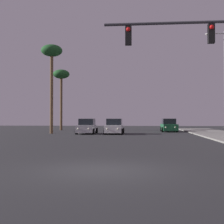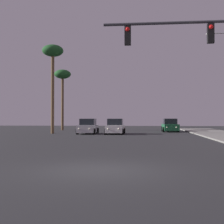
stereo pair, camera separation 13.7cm
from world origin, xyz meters
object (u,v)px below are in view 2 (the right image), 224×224
object	(u,v)px
car_silver	(88,127)
traffic_light_mast	(221,53)
car_white	(115,127)
car_green	(170,126)
palm_tree_mid	(53,56)
palm_tree_far	(63,78)

from	to	relation	value
car_silver	traffic_light_mast	xyz separation A→B (m)	(9.71, -19.40, 3.99)
car_white	traffic_light_mast	bearing A→B (deg)	108.93
car_green	palm_tree_mid	distance (m)	16.87
car_green	traffic_light_mast	bearing A→B (deg)	88.35
car_green	palm_tree_mid	xyz separation A→B (m)	(-13.61, -5.96, 7.99)
car_green	palm_tree_mid	world-z (taller)	palm_tree_mid
car_silver	palm_tree_far	size ratio (longest dim) A/B	0.49
car_silver	car_green	bearing A→B (deg)	-147.94
car_green	palm_tree_mid	bearing A→B (deg)	21.60
car_white	traffic_light_mast	distance (m)	20.86
car_white	palm_tree_far	bearing A→B (deg)	-49.79
car_white	car_green	distance (m)	8.94
palm_tree_far	palm_tree_mid	size ratio (longest dim) A/B	0.88
car_white	car_green	xyz separation A→B (m)	(6.47, 6.17, 0.00)
car_white	car_green	size ratio (longest dim) A/B	0.99
car_silver	palm_tree_mid	xyz separation A→B (m)	(-4.08, 0.17, 7.99)
car_white	car_silver	world-z (taller)	same
palm_tree_far	palm_tree_mid	distance (m)	10.17
palm_tree_mid	car_white	bearing A→B (deg)	-1.69
palm_tree_mid	car_silver	bearing A→B (deg)	-2.44
car_silver	palm_tree_mid	world-z (taller)	palm_tree_mid
traffic_light_mast	palm_tree_far	xyz separation A→B (m)	(-15.29, 29.57, 2.91)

